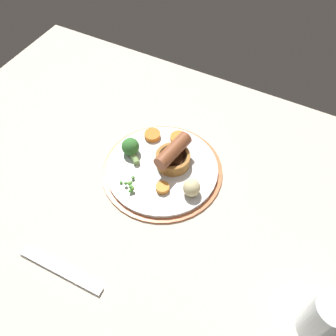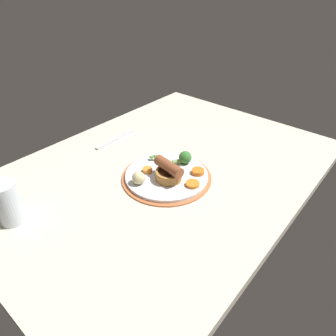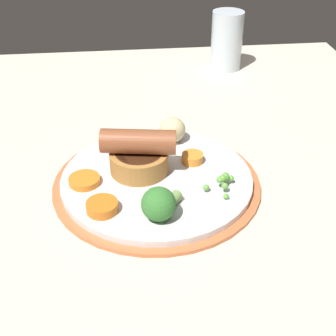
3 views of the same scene
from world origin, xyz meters
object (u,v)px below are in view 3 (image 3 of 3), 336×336
Objects in this scene: potato_chunk_0 at (172,130)px; carrot_slice_4 at (102,207)px; sausage_pudding at (139,154)px; pea_pile at (223,180)px; drinking_glass at (227,41)px; carrot_slice_0 at (192,158)px; broccoli_floret_near at (160,204)px; dinner_plate at (157,181)px; carrot_slice_3 at (84,180)px.

potato_chunk_0 is 1.01× the size of carrot_slice_4.
sausage_pudding is 2.38× the size of pea_pile.
carrot_slice_4 is 51.62cm from drinking_glass.
carrot_slice_4 is at bearing -52.57° from carrot_slice_0.
broccoli_floret_near is at bearing 74.47° from carrot_slice_4.
dinner_plate is 6.08cm from carrot_slice_0.
sausage_pudding is 2.62× the size of potato_chunk_0.
broccoli_floret_near reaches higher than potato_chunk_0.
broccoli_floret_near reaches higher than carrot_slice_3.
broccoli_floret_near is 11.83cm from carrot_slice_3.
pea_pile is 43.45cm from drinking_glass.
carrot_slice_0 is at bearing 127.43° from carrot_slice_4.
carrot_slice_0 is 15.29cm from carrot_slice_4.
carrot_slice_3 is (2.16, -7.14, -2.11)cm from sausage_pudding.
potato_chunk_0 is 1.31× the size of carrot_slice_0.
drinking_glass reaches higher than broccoli_floret_near.
broccoli_floret_near is at bearing -70.69° from sausage_pudding.
broccoli_floret_near is 50.47cm from drinking_glass.
pea_pile is 1.11× the size of carrot_slice_4.
sausage_pudding is at bearing -126.12° from dinner_plate.
pea_pile is (4.94, 10.14, -1.43)cm from sausage_pudding.
potato_chunk_0 is at bearing 146.28° from carrot_slice_4.
dinner_plate is at bearing 132.50° from carrot_slice_4.
drinking_glass reaches higher than dinner_plate.
carrot_slice_3 is at bearing -53.15° from potato_chunk_0.
carrot_slice_3 is (-2.77, -17.28, -0.68)cm from pea_pile.
broccoli_floret_near is (9.81, 1.77, -0.62)cm from sausage_pudding.
sausage_pudding reaches higher than carrot_slice_4.
carrot_slice_0 is 0.73× the size of carrot_slice_3.
sausage_pudding is 8.84cm from potato_chunk_0.
carrot_slice_0 is (-6.26, -2.84, -0.50)cm from pea_pile.
carrot_slice_4 is (6.40, -6.99, 1.44)cm from dinner_plate.
broccoli_floret_near is 12.50cm from carrot_slice_0.
pea_pile is at bearing -16.87° from sausage_pudding.
drinking_glass reaches higher than pea_pile.
carrot_slice_0 reaches higher than carrot_slice_3.
potato_chunk_0 reaches higher than carrot_slice_3.
sausage_pudding is 7.67cm from carrot_slice_0.
pea_pile is 6.89cm from carrot_slice_0.
carrot_slice_0 is at bearing -18.84° from drinking_glass.
broccoli_floret_near reaches higher than pea_pile.
drinking_glass is (-39.51, 26.74, 3.83)cm from carrot_slice_3.
potato_chunk_0 reaches higher than carrot_slice_4.
dinner_plate is 8.69cm from broccoli_floret_near.
dinner_plate is 2.71× the size of sausage_pudding.
drinking_glass reaches higher than potato_chunk_0.
broccoli_floret_near reaches higher than carrot_slice_0.
drinking_glass reaches higher than carrot_slice_3.
potato_chunk_0 is (-8.67, 3.07, 2.69)cm from dinner_plate.
pea_pile is 1.44× the size of carrot_slice_0.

